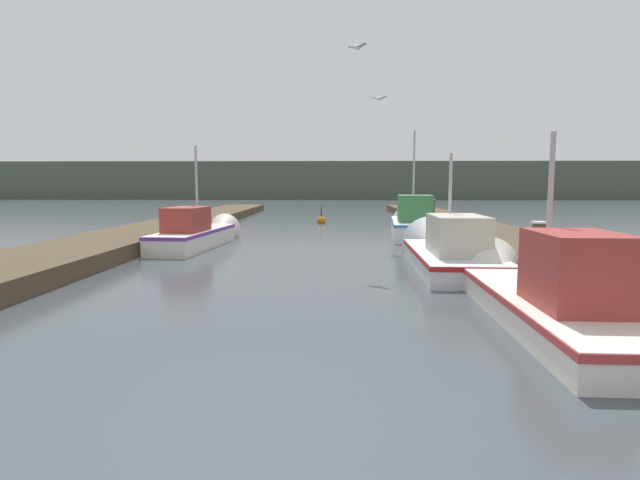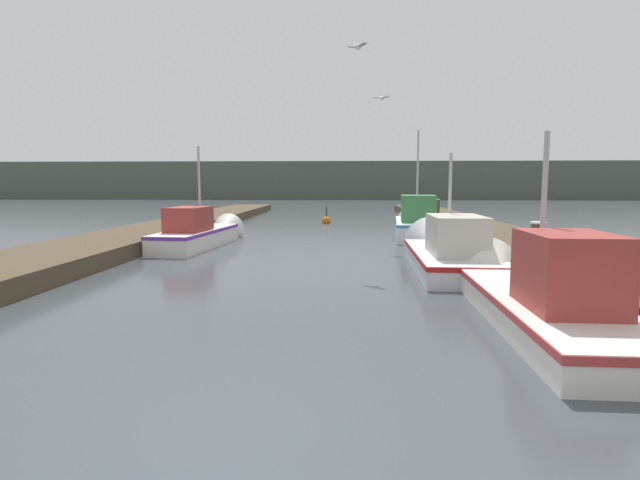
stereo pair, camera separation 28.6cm
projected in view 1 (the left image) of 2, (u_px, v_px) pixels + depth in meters
ground_plane at (249, 451)px, 3.94m from camera, size 200.00×200.00×0.00m
dock_left at (159, 231)px, 19.98m from camera, size 2.87×40.00×0.45m
dock_right at (477, 232)px, 19.64m from camera, size 2.87×40.00×0.45m
distant_shore_ridge at (329, 181)px, 74.42m from camera, size 120.00×16.00×5.10m
fishing_boat_0 at (535, 290)px, 8.11m from camera, size 1.72×6.18×3.38m
fishing_boat_1 at (446, 250)px, 12.89m from camera, size 1.97×5.96×3.45m
fishing_boat_2 at (199, 233)px, 16.85m from camera, size 1.80×5.93×3.67m
fishing_boat_3 at (412, 223)px, 20.14m from camera, size 2.13×6.04×4.60m
mooring_piling_0 at (432, 214)px, 22.64m from camera, size 0.27×0.27×1.42m
mooring_piling_1 at (538, 252)px, 10.61m from camera, size 0.32×0.32×1.31m
channel_buoy at (321, 221)px, 26.67m from camera, size 0.47×0.47×0.97m
seagull_lead at (357, 47)px, 12.70m from camera, size 0.49×0.45×0.12m
seagull_1 at (379, 98)px, 16.76m from camera, size 0.54×0.37×0.12m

